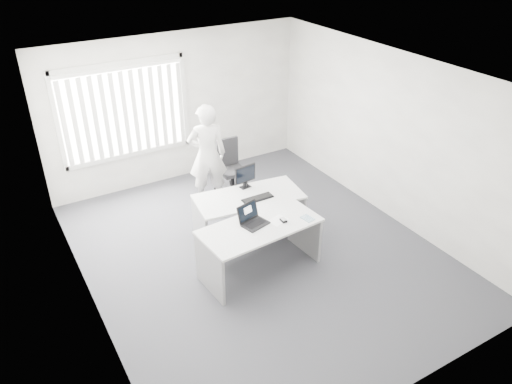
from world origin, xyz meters
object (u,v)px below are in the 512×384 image
office_chair (231,176)px  laptop (255,216)px  desk_near (260,238)px  person (207,155)px  monitor (245,177)px  desk_far (249,207)px

office_chair → laptop: 2.47m
desk_near → person: (0.23, 2.17, 0.36)m
laptop → monitor: monitor is taller
desk_far → office_chair: size_ratio=1.72×
person → monitor: bearing=114.4°
monitor → office_chair: bearing=66.3°
person → monitor: 1.09m
desk_far → person: 1.40m
office_chair → monitor: bearing=-105.1°
desk_near → monitor: (0.38, 1.09, 0.39)m
office_chair → laptop: bearing=-107.5°
office_chair → person: bearing=-165.1°
office_chair → person: 0.81m
desk_near → office_chair: office_chair is taller
desk_near → desk_far: 0.88m
desk_far → office_chair: bearing=80.0°
desk_near → person: 2.21m
desk_far → laptop: 0.93m
desk_near → laptop: laptop is taller
laptop → office_chair: bearing=56.0°
office_chair → laptop: laptop is taller
desk_near → person: size_ratio=0.96×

